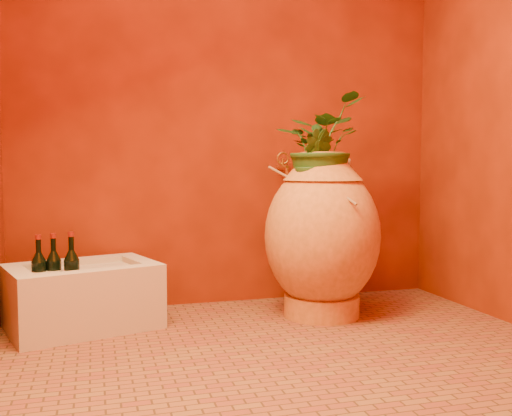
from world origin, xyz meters
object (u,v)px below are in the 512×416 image
object	(u,v)px
stone_basin	(83,297)
wine_bottle_b	(39,274)
wine_bottle_a	(72,273)
wine_bottle_c	(54,273)
wall_tap	(284,166)
amphora	(322,235)

from	to	relation	value
stone_basin	wine_bottle_b	world-z (taller)	wine_bottle_b
stone_basin	wine_bottle_a	distance (m)	0.15
wine_bottle_b	wine_bottle_c	size ratio (longest dim) A/B	0.99
wine_bottle_c	wall_tap	bearing A→B (deg)	11.92
amphora	wine_bottle_c	xyz separation A→B (m)	(-1.36, 0.10, -0.15)
wine_bottle_a	wine_bottle_c	bearing A→B (deg)	150.33
stone_basin	wine_bottle_a	bearing A→B (deg)	-129.97
wine_bottle_a	wall_tap	bearing A→B (deg)	14.94
wine_bottle_b	wine_bottle_c	xyz separation A→B (m)	(0.07, 0.01, 0.00)
stone_basin	wall_tap	world-z (taller)	wall_tap
amphora	wall_tap	bearing A→B (deg)	104.05
stone_basin	wine_bottle_b	distance (m)	0.24
stone_basin	wine_bottle_a	world-z (taller)	wine_bottle_a
wine_bottle_c	wine_bottle_a	bearing A→B (deg)	-29.67
stone_basin	wine_bottle_a	size ratio (longest dim) A/B	2.57
wine_bottle_a	wall_tap	world-z (taller)	wall_tap
wine_bottle_a	wine_bottle_b	world-z (taller)	wine_bottle_a
amphora	wall_tap	size ratio (longest dim) A/B	4.86
wine_bottle_a	stone_basin	bearing A→B (deg)	50.03
wine_bottle_a	wine_bottle_b	xyz separation A→B (m)	(-0.15, 0.03, -0.00)
amphora	wall_tap	world-z (taller)	wall_tap
wall_tap	amphora	bearing A→B (deg)	-75.95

